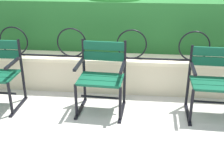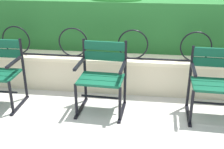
# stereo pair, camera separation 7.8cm
# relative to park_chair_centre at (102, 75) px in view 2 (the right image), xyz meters

# --- Properties ---
(ground_plane) EXTENTS (60.00, 60.00, 0.00)m
(ground_plane) POSITION_rel_park_chair_centre_xyz_m (0.15, -0.22, -0.46)
(ground_plane) COLOR #BCB7AD
(stone_wall) EXTENTS (7.84, 0.41, 0.51)m
(stone_wall) POSITION_rel_park_chair_centre_xyz_m (0.15, 0.59, -0.21)
(stone_wall) COLOR beige
(stone_wall) RESTS_ON ground
(iron_arch_fence) EXTENTS (7.29, 0.02, 0.42)m
(iron_arch_fence) POSITION_rel_park_chair_centre_xyz_m (-0.05, 0.52, 0.23)
(iron_arch_fence) COLOR black
(iron_arch_fence) RESTS_ON stone_wall
(hedge_row) EXTENTS (7.68, 0.49, 0.86)m
(hedge_row) POSITION_rel_park_chair_centre_xyz_m (0.14, 1.01, 0.44)
(hedge_row) COLOR #236028
(hedge_row) RESTS_ON stone_wall
(park_chair_centre) EXTENTS (0.60, 0.55, 0.88)m
(park_chair_centre) POSITION_rel_park_chair_centre_xyz_m (0.00, 0.00, 0.00)
(park_chair_centre) COLOR #0F4C33
(park_chair_centre) RESTS_ON ground
(park_chair_right) EXTENTS (0.65, 0.54, 0.83)m
(park_chair_right) POSITION_rel_park_chair_centre_xyz_m (1.38, 0.00, -0.00)
(park_chair_right) COLOR #0F4C33
(park_chair_right) RESTS_ON ground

